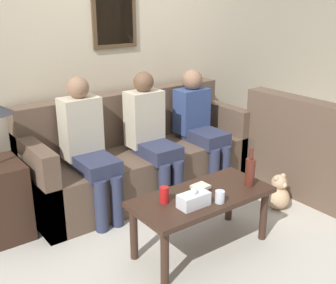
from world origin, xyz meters
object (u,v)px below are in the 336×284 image
at_px(drinking_glass, 220,197).
at_px(person_right, 199,122).
at_px(person_middle, 151,133).
at_px(couch_side, 318,159).
at_px(teddy_bear, 278,194).
at_px(couch_main, 139,158).
at_px(wine_bottle, 250,171).
at_px(person_left, 88,144).
at_px(coffee_table, 202,203).

bearing_deg(drinking_glass, person_right, 55.56).
height_order(drinking_glass, person_middle, person_middle).
height_order(couch_side, person_middle, person_middle).
bearing_deg(couch_side, teddy_bear, 92.63).
relative_size(drinking_glass, person_middle, 0.07).
relative_size(couch_main, wine_bottle, 7.18).
bearing_deg(drinking_glass, wine_bottle, 11.09).
distance_m(couch_main, wine_bottle, 1.32).
height_order(couch_main, person_right, person_right).
relative_size(drinking_glass, person_left, 0.07).
bearing_deg(person_left, coffee_table, -67.42).
bearing_deg(drinking_glass, teddy_bear, 13.88).
relative_size(couch_side, wine_bottle, 4.25).
height_order(drinking_glass, teddy_bear, drinking_glass).
distance_m(couch_side, person_left, 2.28).
bearing_deg(person_left, couch_side, -24.41).
bearing_deg(teddy_bear, person_left, 146.23).
xyz_separation_m(coffee_table, person_left, (-0.43, 1.03, 0.27)).
distance_m(coffee_table, person_middle, 1.03).
bearing_deg(couch_main, teddy_bear, -53.58).
xyz_separation_m(coffee_table, drinking_glass, (0.02, -0.17, 0.12)).
xyz_separation_m(person_middle, person_right, (0.63, 0.04, -0.02)).
height_order(person_left, teddy_bear, person_left).
bearing_deg(wine_bottle, person_right, 69.19).
bearing_deg(coffee_table, drinking_glass, -83.75).
distance_m(coffee_table, person_left, 1.15).
bearing_deg(person_left, person_right, -0.80).
bearing_deg(person_middle, couch_side, -31.66).
height_order(person_right, teddy_bear, person_right).
height_order(couch_main, coffee_table, couch_main).
distance_m(couch_main, coffee_table, 1.20).
bearing_deg(couch_main, wine_bottle, -80.06).
relative_size(drinking_glass, person_right, 0.08).
xyz_separation_m(couch_side, person_middle, (-1.42, 0.88, 0.32)).
xyz_separation_m(coffee_table, wine_bottle, (0.41, -0.10, 0.19)).
distance_m(wine_bottle, person_right, 1.19).
height_order(coffee_table, drinking_glass, drinking_glass).
xyz_separation_m(couch_side, coffee_table, (-1.62, -0.10, 0.05)).
bearing_deg(couch_side, wine_bottle, 99.16).
relative_size(couch_main, drinking_glass, 25.11).
distance_m(person_left, person_middle, 0.63).
distance_m(couch_side, teddy_bear, 0.65).
bearing_deg(coffee_table, person_right, 50.61).
relative_size(person_right, teddy_bear, 3.44).
bearing_deg(person_right, coffee_table, -129.39).
height_order(coffee_table, wine_bottle, wine_bottle).
distance_m(couch_main, person_middle, 0.38).
height_order(coffee_table, person_right, person_right).
height_order(wine_bottle, person_left, person_left).
relative_size(drinking_glass, teddy_bear, 0.26).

